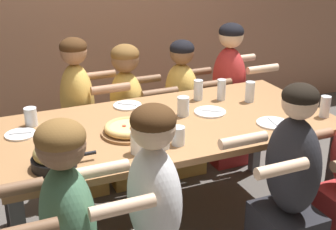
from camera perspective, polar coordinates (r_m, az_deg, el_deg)
ground_plane at (r=3.31m, az=0.00°, el=-13.44°), size 18.00×18.00×0.00m
dining_table at (r=2.96m, az=0.00°, el=-2.29°), size 2.08×1.01×0.78m
pizza_board_main at (r=2.76m, az=-4.87°, el=-1.73°), size 0.32×0.32×0.06m
skillet_bowl at (r=2.44m, az=-13.76°, el=-4.93°), size 0.33×0.23×0.13m
empty_plate_a at (r=3.09m, az=5.15°, el=0.38°), size 0.21×0.21×0.02m
empty_plate_b at (r=3.20m, az=-4.97°, el=1.17°), size 0.19×0.19×0.02m
empty_plate_c at (r=2.88m, az=-17.53°, el=-2.28°), size 0.18×0.18×0.02m
empty_plate_d at (r=2.97m, az=12.67°, el=-0.97°), size 0.20×0.20×0.02m
drinking_glass_a at (r=3.31m, az=6.53°, el=2.91°), size 0.06×0.06×0.15m
drinking_glass_b at (r=2.57m, az=-0.48°, el=-3.01°), size 0.06×0.06×0.10m
drinking_glass_c at (r=2.98m, az=-16.37°, el=-0.35°), size 0.08×0.08×0.12m
drinking_glass_d at (r=3.01m, az=1.86°, el=0.93°), size 0.08×0.08×0.13m
drinking_glass_e at (r=3.16m, az=18.58°, el=0.82°), size 0.06×0.06×0.14m
drinking_glass_f at (r=3.30m, az=3.70°, el=2.91°), size 0.06×0.06×0.14m
drinking_glass_g at (r=2.62m, az=1.25°, el=-2.67°), size 0.08×0.08×0.11m
drinking_glass_h at (r=2.52m, az=-3.73°, el=-3.45°), size 0.08×0.08×0.13m
drinking_glass_i at (r=3.31m, az=9.94°, el=2.68°), size 0.07×0.07×0.14m
diner_far_center at (r=3.64m, az=-4.93°, el=-0.60°), size 0.51×0.40×1.12m
diner_near_midright at (r=2.66m, az=14.47°, el=-9.78°), size 0.51×0.40×1.20m
diner_far_midright at (r=3.81m, az=1.69°, el=0.24°), size 0.51×0.40×1.11m
diner_far_midleft at (r=3.54m, az=-10.73°, el=-1.08°), size 0.51×0.40×1.21m
diner_far_right at (r=3.98m, az=7.36°, el=1.84°), size 0.51×0.40×1.21m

